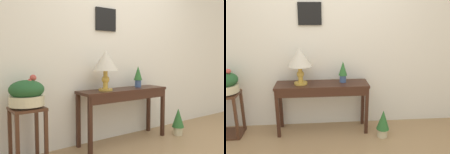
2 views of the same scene
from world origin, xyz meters
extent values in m
cube|color=silver|center=(0.00, 1.55, 1.40)|extent=(9.00, 0.10, 2.80)
cube|color=black|center=(-0.19, 1.48, 1.66)|extent=(0.32, 0.02, 0.30)
cube|color=#BB4E88|center=(-0.19, 1.48, 1.66)|extent=(0.26, 0.01, 0.24)
cube|color=#381E14|center=(-0.05, 1.28, 0.71)|extent=(1.29, 0.36, 0.03)
cube|color=#381E14|center=(-0.05, 1.12, 0.64)|extent=(1.22, 0.03, 0.10)
cube|color=#381E14|center=(-0.66, 1.13, 0.34)|extent=(0.04, 0.04, 0.69)
cube|color=#381E14|center=(0.56, 1.13, 0.34)|extent=(0.04, 0.04, 0.69)
cube|color=#381E14|center=(-0.66, 1.42, 0.34)|extent=(0.04, 0.04, 0.69)
cube|color=#381E14|center=(0.56, 1.42, 0.34)|extent=(0.04, 0.04, 0.69)
cylinder|color=gold|center=(-0.34, 1.28, 0.74)|extent=(0.18, 0.18, 0.02)
cylinder|color=gold|center=(-0.34, 1.28, 0.81)|extent=(0.06, 0.06, 0.12)
sphere|color=gold|center=(-0.34, 1.28, 0.86)|extent=(0.10, 0.10, 0.10)
cylinder|color=gold|center=(-0.34, 1.28, 0.92)|extent=(0.05, 0.05, 0.12)
cone|color=beige|center=(-0.34, 1.28, 1.11)|extent=(0.33, 0.33, 0.25)
cylinder|color=#3D5684|center=(0.25, 1.32, 0.77)|extent=(0.09, 0.09, 0.10)
cone|color=#2D662D|center=(0.25, 1.32, 0.92)|extent=(0.12, 0.12, 0.20)
cube|color=#472819|center=(-1.34, 1.25, 0.61)|extent=(0.33, 0.33, 0.03)
cube|color=#472819|center=(-1.49, 1.10, 0.31)|extent=(0.04, 0.04, 0.57)
cube|color=#472819|center=(-1.20, 1.10, 0.31)|extent=(0.04, 0.04, 0.57)
cube|color=#472819|center=(-1.49, 1.39, 0.31)|extent=(0.04, 0.04, 0.57)
cube|color=#472819|center=(-1.20, 1.39, 0.31)|extent=(0.04, 0.04, 0.57)
cylinder|color=beige|center=(-1.34, 1.25, 0.64)|extent=(0.16, 0.16, 0.02)
cylinder|color=beige|center=(-1.34, 1.25, 0.70)|extent=(0.36, 0.36, 0.11)
ellipsoid|color=#235128|center=(-1.34, 1.25, 0.81)|extent=(0.36, 0.36, 0.20)
cylinder|color=#235128|center=(-1.32, 1.26, 0.82)|extent=(0.06, 0.03, 0.14)
sphere|color=#B7473D|center=(-1.29, 1.27, 0.89)|extent=(0.07, 0.07, 0.07)
cylinder|color=#235128|center=(-1.33, 1.23, 0.82)|extent=(0.04, 0.04, 0.14)
sphere|color=#B7473D|center=(-1.32, 1.22, 0.89)|extent=(0.05, 0.05, 0.05)
cylinder|color=#235128|center=(-1.31, 1.25, 0.84)|extent=(0.08, 0.01, 0.18)
sphere|color=#B7473D|center=(-1.27, 1.25, 0.93)|extent=(0.07, 0.07, 0.07)
cylinder|color=beige|center=(0.78, 1.02, 0.06)|extent=(0.14, 0.14, 0.12)
cone|color=#2D662D|center=(0.78, 1.02, 0.26)|extent=(0.18, 0.18, 0.28)
camera|label=1|loc=(-2.12, -1.34, 1.14)|focal=40.01mm
camera|label=2|loc=(-0.09, -1.85, 1.74)|focal=37.80mm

